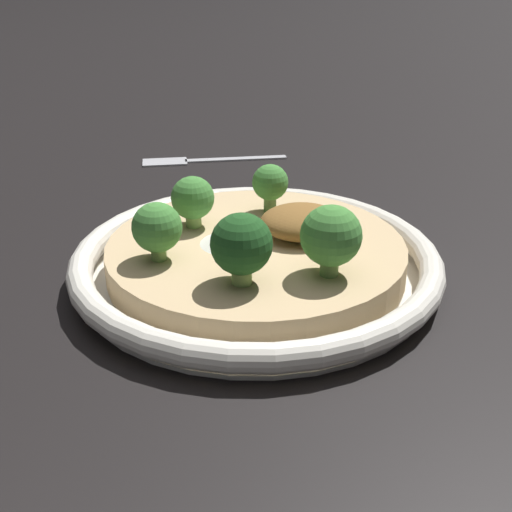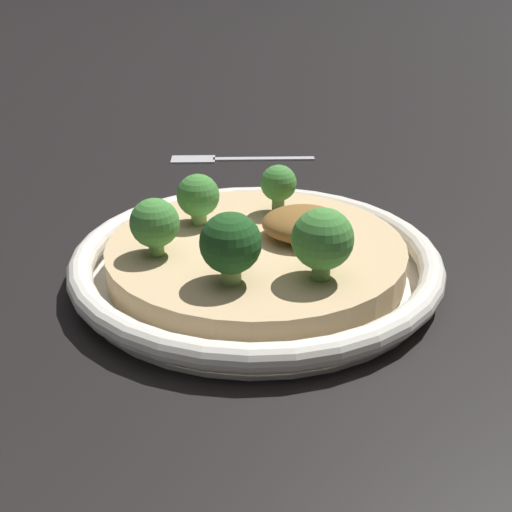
# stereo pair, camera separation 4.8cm
# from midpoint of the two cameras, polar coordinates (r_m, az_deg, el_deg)

# --- Properties ---
(ground_plane) EXTENTS (6.00, 6.00, 0.00)m
(ground_plane) POSITION_cam_midpoint_polar(r_m,az_deg,el_deg) (0.48, -2.82, -1.94)
(ground_plane) COLOR black
(risotto_bowl) EXTENTS (0.27, 0.27, 0.03)m
(risotto_bowl) POSITION_cam_midpoint_polar(r_m,az_deg,el_deg) (0.48, -2.85, -0.40)
(risotto_bowl) COLOR silver
(risotto_bowl) RESTS_ON ground_plane
(cheese_sprinkle) EXTENTS (0.04, 0.04, 0.01)m
(cheese_sprinkle) POSITION_cam_midpoint_polar(r_m,az_deg,el_deg) (0.47, -5.27, 1.54)
(cheese_sprinkle) COLOR white
(cheese_sprinkle) RESTS_ON risotto_bowl
(crispy_onion_garnish) EXTENTS (0.06, 0.06, 0.02)m
(crispy_onion_garnish) POSITION_cam_midpoint_polar(r_m,az_deg,el_deg) (0.48, 1.28, 3.00)
(crispy_onion_garnish) COLOR brown
(crispy_onion_garnish) RESTS_ON risotto_bowl
(broccoli_back) EXTENTS (0.04, 0.04, 0.05)m
(broccoli_back) POSITION_cam_midpoint_polar(r_m,az_deg,el_deg) (0.40, -4.68, 0.88)
(broccoli_back) COLOR #84A856
(broccoli_back) RESTS_ON risotto_bowl
(broccoli_back_right) EXTENTS (0.03, 0.03, 0.04)m
(broccoli_back_right) POSITION_cam_midpoint_polar(r_m,az_deg,el_deg) (0.44, -11.84, 2.36)
(broccoli_back_right) COLOR #759E4C
(broccoli_back_right) RESTS_ON risotto_bowl
(broccoli_front_right) EXTENTS (0.03, 0.03, 0.04)m
(broccoli_front_right) POSITION_cam_midpoint_polar(r_m,az_deg,el_deg) (0.49, -8.41, 4.98)
(broccoli_front_right) COLOR #84A856
(broccoli_front_right) RESTS_ON risotto_bowl
(broccoli_front_left) EXTENTS (0.03, 0.03, 0.04)m
(broccoli_front_left) POSITION_cam_midpoint_polar(r_m,az_deg,el_deg) (0.52, -1.38, 6.39)
(broccoli_front_left) COLOR #668E47
(broccoli_front_left) RESTS_ON risotto_bowl
(broccoli_back_left) EXTENTS (0.04, 0.04, 0.05)m
(broccoli_back_left) POSITION_cam_midpoint_polar(r_m,az_deg,el_deg) (0.41, 3.43, 1.64)
(broccoli_back_left) COLOR #668E47
(broccoli_back_left) RESTS_ON risotto_bowl
(fork_utensil) EXTENTS (0.17, 0.03, 0.00)m
(fork_utensil) POSITION_cam_midpoint_polar(r_m,az_deg,el_deg) (0.75, -6.88, 8.46)
(fork_utensil) COLOR #B7B7BC
(fork_utensil) RESTS_ON ground_plane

